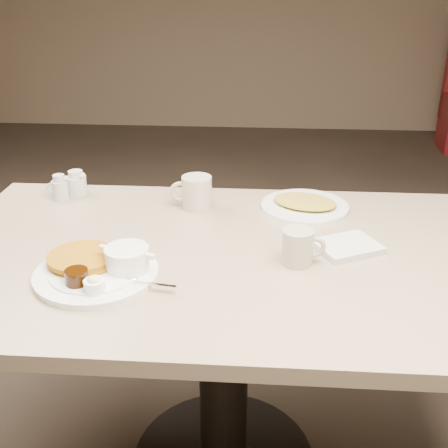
# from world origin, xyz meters

# --- Properties ---
(diner_table) EXTENTS (1.50, 0.90, 0.75)m
(diner_table) POSITION_xyz_m (0.00, 0.00, 0.58)
(diner_table) COLOR tan
(diner_table) RESTS_ON ground
(main_plate) EXTENTS (0.38, 0.36, 0.07)m
(main_plate) POSITION_xyz_m (-0.28, -0.14, 0.77)
(main_plate) COLOR white
(main_plate) RESTS_ON diner_table
(coffee_mug_near) EXTENTS (0.11, 0.08, 0.09)m
(coffee_mug_near) POSITION_xyz_m (0.19, -0.05, 0.80)
(coffee_mug_near) COLOR #B0A891
(coffee_mug_near) RESTS_ON diner_table
(napkin) EXTENTS (0.19, 0.18, 0.02)m
(napkin) POSITION_xyz_m (0.32, 0.03, 0.76)
(napkin) COLOR silver
(napkin) RESTS_ON diner_table
(coffee_mug_far) EXTENTS (0.13, 0.09, 0.10)m
(coffee_mug_far) POSITION_xyz_m (-0.10, 0.28, 0.80)
(coffee_mug_far) COLOR #BFB4A2
(coffee_mug_far) RESTS_ON diner_table
(creamer_left) EXTENTS (0.08, 0.06, 0.08)m
(creamer_left) POSITION_xyz_m (-0.54, 0.32, 0.79)
(creamer_left) COLOR beige
(creamer_left) RESTS_ON diner_table
(creamer_right) EXTENTS (0.09, 0.07, 0.08)m
(creamer_right) POSITION_xyz_m (-0.50, 0.36, 0.79)
(creamer_right) COLOR beige
(creamer_right) RESTS_ON diner_table
(hash_plate) EXTENTS (0.34, 0.34, 0.04)m
(hash_plate) POSITION_xyz_m (0.22, 0.29, 0.76)
(hash_plate) COLOR white
(hash_plate) RESTS_ON diner_table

